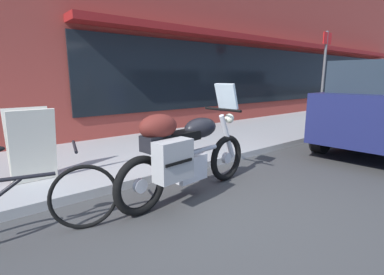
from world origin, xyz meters
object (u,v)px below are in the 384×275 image
(parking_sign_pole, at_px, (324,71))
(parked_bicycle, at_px, (22,204))
(sandwich_board_sign, at_px, (32,145))
(touring_motorcycle, at_px, (184,151))

(parking_sign_pole, bearing_deg, parked_bicycle, -170.54)
(parked_bicycle, bearing_deg, sandwich_board_sign, 75.39)
(touring_motorcycle, bearing_deg, sandwich_board_sign, 132.10)
(touring_motorcycle, relative_size, parking_sign_pole, 0.83)
(parked_bicycle, height_order, parking_sign_pole, parking_sign_pole)
(touring_motorcycle, height_order, parked_bicycle, touring_motorcycle)
(sandwich_board_sign, bearing_deg, parked_bicycle, -104.61)
(parked_bicycle, relative_size, parking_sign_pole, 0.63)
(touring_motorcycle, distance_m, parking_sign_pole, 6.49)
(touring_motorcycle, distance_m, sandwich_board_sign, 2.06)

